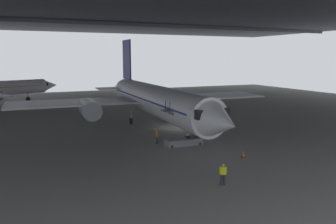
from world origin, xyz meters
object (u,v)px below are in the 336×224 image
at_px(boarding_stairs, 183,138).
at_px(traffic_cone_orange, 243,154).
at_px(airplane_main, 154,100).
at_px(crew_worker_by_stairs, 157,135).
at_px(crew_worker_near_nose, 223,173).

relative_size(boarding_stairs, traffic_cone_orange, 7.95).
xyz_separation_m(airplane_main, crew_worker_by_stairs, (-3.30, -9.01, -2.63)).
relative_size(airplane_main, traffic_cone_orange, 64.31).
relative_size(crew_worker_by_stairs, traffic_cone_orange, 2.69).
distance_m(airplane_main, traffic_cone_orange, 17.34).
height_order(airplane_main, traffic_cone_orange, airplane_main).
distance_m(airplane_main, crew_worker_near_nose, 22.55).
height_order(boarding_stairs, crew_worker_near_nose, boarding_stairs).
relative_size(crew_worker_near_nose, traffic_cone_orange, 2.71).
bearing_deg(crew_worker_by_stairs, airplane_main, 69.90).
xyz_separation_m(airplane_main, crew_worker_near_nose, (-3.49, -22.12, -2.63)).
xyz_separation_m(crew_worker_near_nose, traffic_cone_orange, (5.67, 5.23, -0.63)).
height_order(crew_worker_near_nose, crew_worker_by_stairs, crew_worker_near_nose).
height_order(airplane_main, crew_worker_by_stairs, airplane_main).
bearing_deg(traffic_cone_orange, crew_worker_near_nose, -137.32).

